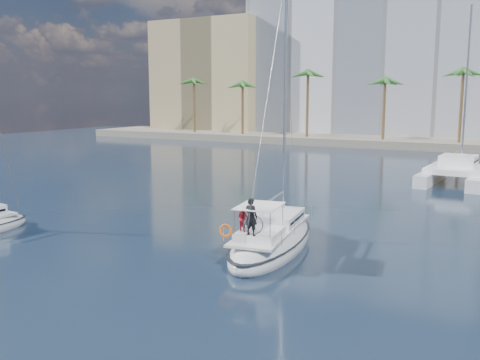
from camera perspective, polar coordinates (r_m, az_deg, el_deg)
The scene contains 9 objects.
ground at distance 28.54m, azimuth -1.27°, elevation -6.90°, with size 160.00×160.00×0.00m, color black.
quay at distance 86.24m, azimuth 19.16°, elevation 3.75°, with size 120.00×14.00×1.20m, color gray.
building_modern at distance 100.36m, azimuth 13.78°, elevation 12.33°, with size 42.00×16.00×28.00m, color silver.
building_tan_left at distance 108.25m, azimuth -2.67°, elevation 10.73°, with size 22.00×14.00×22.00m, color tan.
palm_left at distance 93.83m, azimuth -2.23°, elevation 10.55°, with size 3.60×3.60×12.30m.
palm_centre at distance 82.03m, azimuth 19.06°, elevation 10.28°, with size 3.60×3.60×12.30m.
main_sloop at distance 27.66m, azimuth 3.44°, elevation -6.38°, with size 4.60×10.41×14.94m.
catamaran at distance 51.82m, azimuth 22.19°, elevation 0.92°, with size 5.98×10.99×15.75m.
seagull at distance 29.60m, azimuth 3.54°, elevation -4.93°, with size 1.17×0.50×0.22m.
Camera 1 is at (13.54, -23.86, 7.86)m, focal length 40.00 mm.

